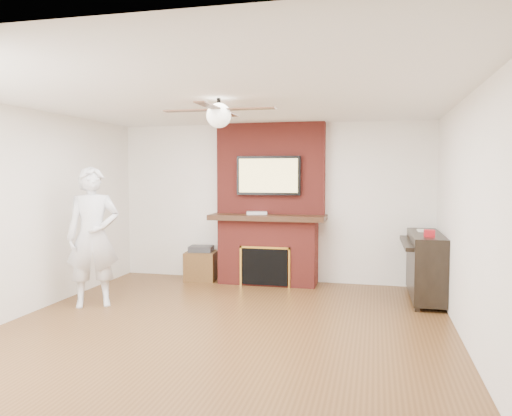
% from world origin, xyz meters
% --- Properties ---
extents(room_shell, '(5.36, 5.86, 2.86)m').
position_xyz_m(room_shell, '(0.00, 0.00, 1.25)').
color(room_shell, '#553419').
rests_on(room_shell, ground).
extents(fireplace, '(1.78, 0.64, 2.50)m').
position_xyz_m(fireplace, '(0.00, 2.55, 1.00)').
color(fireplace, maroon).
rests_on(fireplace, ground).
extents(tv, '(1.00, 0.08, 0.60)m').
position_xyz_m(tv, '(0.00, 2.50, 1.68)').
color(tv, black).
rests_on(tv, fireplace).
extents(ceiling_fan, '(1.21, 1.21, 0.31)m').
position_xyz_m(ceiling_fan, '(-0.00, 0.00, 2.33)').
color(ceiling_fan, black).
rests_on(ceiling_fan, room_shell).
extents(person, '(0.79, 0.71, 1.80)m').
position_xyz_m(person, '(-1.92, 0.67, 0.90)').
color(person, silver).
rests_on(person, ground).
extents(side_table, '(0.53, 0.53, 0.55)m').
position_xyz_m(side_table, '(-1.10, 2.48, 0.25)').
color(side_table, '#523417').
rests_on(side_table, ground).
extents(piano, '(0.53, 1.39, 1.00)m').
position_xyz_m(piano, '(2.28, 2.00, 0.49)').
color(piano, black).
rests_on(piano, ground).
extents(cable_box, '(0.35, 0.25, 0.04)m').
position_xyz_m(cable_box, '(-0.17, 2.45, 1.10)').
color(cable_box, silver).
rests_on(cable_box, fireplace).
extents(candle_orange, '(0.07, 0.07, 0.10)m').
position_xyz_m(candle_orange, '(-0.23, 2.36, 0.05)').
color(candle_orange, '#D94919').
rests_on(candle_orange, ground).
extents(candle_green, '(0.06, 0.06, 0.08)m').
position_xyz_m(candle_green, '(-0.11, 2.32, 0.04)').
color(candle_green, '#36893E').
rests_on(candle_green, ground).
extents(candle_cream, '(0.08, 0.08, 0.10)m').
position_xyz_m(candle_cream, '(0.03, 2.31, 0.05)').
color(candle_cream, '#FBE4C7').
rests_on(candle_cream, ground).
extents(candle_blue, '(0.06, 0.06, 0.08)m').
position_xyz_m(candle_blue, '(0.16, 2.30, 0.04)').
color(candle_blue, teal).
rests_on(candle_blue, ground).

